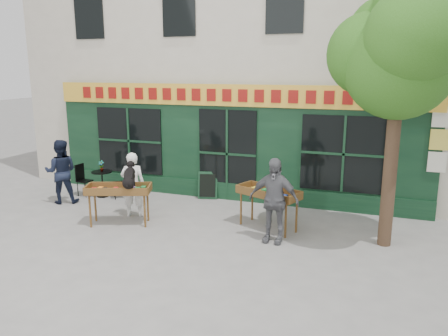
{
  "coord_description": "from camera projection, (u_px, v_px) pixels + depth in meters",
  "views": [
    {
      "loc": [
        4.03,
        -9.19,
        3.71
      ],
      "look_at": [
        0.55,
        0.5,
        1.37
      ],
      "focal_mm": 35.0,
      "sensor_mm": 36.0,
      "label": 1
    }
  ],
  "objects": [
    {
      "name": "ground",
      "position": [
        196.0,
        225.0,
        10.58
      ],
      "size": [
        80.0,
        80.0,
        0.0
      ],
      "primitive_type": "plane",
      "color": "slate",
      "rests_on": "ground"
    },
    {
      "name": "building",
      "position": [
        263.0,
        31.0,
        14.96
      ],
      "size": [
        14.0,
        7.26,
        10.0
      ],
      "color": "beige",
      "rests_on": "ground"
    },
    {
      "name": "street_tree",
      "position": [
        403.0,
        48.0,
        8.57
      ],
      "size": [
        3.05,
        2.9,
        5.6
      ],
      "color": "#382619",
      "rests_on": "ground"
    },
    {
      "name": "book_cart_center",
      "position": [
        119.0,
        192.0,
        10.5
      ],
      "size": [
        1.62,
        1.1,
        0.99
      ],
      "rotation": [
        0.0,
        0.0,
        0.35
      ],
      "color": "brown",
      "rests_on": "ground"
    },
    {
      "name": "dog",
      "position": [
        129.0,
        174.0,
        10.23
      ],
      "size": [
        0.53,
        0.68,
        0.6
      ],
      "primitive_type": null,
      "rotation": [
        0.0,
        0.0,
        0.35
      ],
      "color": "black",
      "rests_on": "book_cart_center"
    },
    {
      "name": "woman",
      "position": [
        133.0,
        185.0,
        11.09
      ],
      "size": [
        0.71,
        0.58,
        1.67
      ],
      "primitive_type": "imported",
      "rotation": [
        0.0,
        0.0,
        3.49
      ],
      "color": "white",
      "rests_on": "ground"
    },
    {
      "name": "book_cart_right",
      "position": [
        268.0,
        195.0,
        10.22
      ],
      "size": [
        1.62,
        1.14,
        0.99
      ],
      "rotation": [
        0.0,
        0.0,
        -0.39
      ],
      "color": "brown",
      "rests_on": "ground"
    },
    {
      "name": "man_right",
      "position": [
        274.0,
        200.0,
        9.41
      ],
      "size": [
        1.12,
        0.5,
        1.88
      ],
      "primitive_type": "imported",
      "rotation": [
        0.0,
        0.0,
        -0.04
      ],
      "color": "#55555A",
      "rests_on": "ground"
    },
    {
      "name": "bistro_table",
      "position": [
        102.0,
        179.0,
        12.88
      ],
      "size": [
        0.6,
        0.6,
        0.76
      ],
      "color": "black",
      "rests_on": "ground"
    },
    {
      "name": "bistro_chair_left",
      "position": [
        82.0,
        177.0,
        13.0
      ],
      "size": [
        0.4,
        0.39,
        0.95
      ],
      "rotation": [
        0.0,
        0.0,
        1.48
      ],
      "color": "black",
      "rests_on": "ground"
    },
    {
      "name": "bistro_chair_right",
      "position": [
        122.0,
        179.0,
        12.77
      ],
      "size": [
        0.51,
        0.51,
        0.95
      ],
      "rotation": [
        0.0,
        0.0,
        -0.88
      ],
      "color": "black",
      "rests_on": "ground"
    },
    {
      "name": "potted_plant",
      "position": [
        101.0,
        166.0,
        12.79
      ],
      "size": [
        0.19,
        0.14,
        0.33
      ],
      "primitive_type": "imported",
      "rotation": [
        0.0,
        0.0,
        0.17
      ],
      "color": "gray",
      "rests_on": "bistro_table"
    },
    {
      "name": "man_left",
      "position": [
        61.0,
        172.0,
        12.2
      ],
      "size": [
        1.1,
        1.03,
        1.8
      ],
      "primitive_type": "imported",
      "rotation": [
        0.0,
        0.0,
        3.66
      ],
      "color": "black",
      "rests_on": "ground"
    },
    {
      "name": "chalkboard",
      "position": [
        208.0,
        185.0,
        12.69
      ],
      "size": [
        0.59,
        0.32,
        0.79
      ],
      "rotation": [
        0.0,
        0.0,
        0.26
      ],
      "color": "black",
      "rests_on": "ground"
    }
  ]
}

